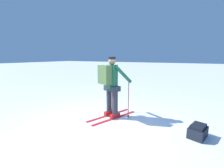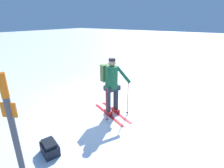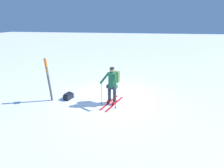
{
  "view_description": "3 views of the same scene",
  "coord_description": "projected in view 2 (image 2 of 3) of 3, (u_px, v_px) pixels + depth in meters",
  "views": [
    {
      "loc": [
        2.98,
        2.0,
        1.72
      ],
      "look_at": [
        -0.63,
        0.08,
        0.96
      ],
      "focal_mm": 24.0,
      "sensor_mm": 36.0,
      "label": 1
    },
    {
      "loc": [
        -3.33,
        3.94,
        2.71
      ],
      "look_at": [
        -0.63,
        0.08,
        0.96
      ],
      "focal_mm": 28.0,
      "sensor_mm": 36.0,
      "label": 2
    },
    {
      "loc": [
        -6.55,
        -0.82,
        3.52
      ],
      "look_at": [
        -0.63,
        0.08,
        0.96
      ],
      "focal_mm": 24.0,
      "sensor_mm": 36.0,
      "label": 3
    }
  ],
  "objects": [
    {
      "name": "ground_plane",
      "position": [
        98.0,
        107.0,
        5.76
      ],
      "size": [
        80.0,
        80.0,
        0.0
      ],
      "primitive_type": "plane",
      "color": "white"
    },
    {
      "name": "skier",
      "position": [
        111.0,
        83.0,
        5.04
      ],
      "size": [
        1.57,
        1.0,
        1.71
      ],
      "color": "red",
      "rests_on": "ground_plane"
    },
    {
      "name": "dropped_backpack",
      "position": [
        50.0,
        148.0,
        3.72
      ],
      "size": [
        0.51,
        0.42,
        0.29
      ],
      "color": "black",
      "rests_on": "ground_plane"
    },
    {
      "name": "trail_marker",
      "position": [
        12.0,
        126.0,
        2.66
      ],
      "size": [
        0.22,
        0.13,
        2.03
      ],
      "color": "#4C4C51",
      "rests_on": "ground_plane"
    }
  ]
}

